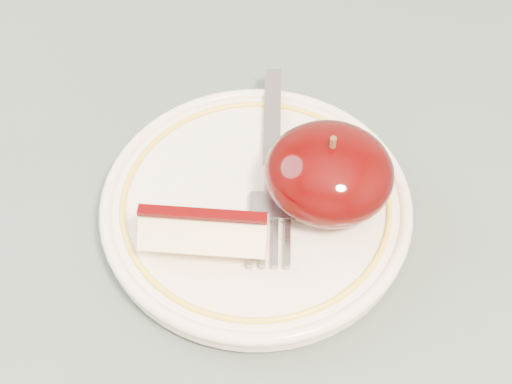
% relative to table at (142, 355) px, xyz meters
% --- Properties ---
extents(table, '(0.90, 0.90, 0.75)m').
position_rel_table_xyz_m(table, '(0.00, 0.00, 0.00)').
color(table, brown).
rests_on(table, ground).
extents(plate, '(0.21, 0.21, 0.02)m').
position_rel_table_xyz_m(plate, '(0.07, 0.08, 0.10)').
color(plate, beige).
rests_on(plate, table).
extents(apple_half, '(0.08, 0.08, 0.06)m').
position_rel_table_xyz_m(apple_half, '(0.12, 0.09, 0.13)').
color(apple_half, black).
rests_on(apple_half, plate).
extents(apple_wedge, '(0.08, 0.04, 0.04)m').
position_rel_table_xyz_m(apple_wedge, '(0.05, 0.04, 0.12)').
color(apple_wedge, '#FCEFBA').
rests_on(apple_wedge, plate).
extents(fork, '(0.05, 0.18, 0.00)m').
position_rel_table_xyz_m(fork, '(0.08, 0.11, 0.11)').
color(fork, gray).
rests_on(fork, plate).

